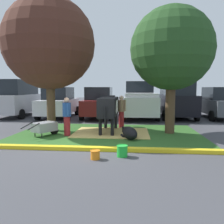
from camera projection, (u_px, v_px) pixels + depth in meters
ground_plane at (84, 145)px, 7.84m from camera, size 80.00×80.00×0.00m
grass_island at (108, 134)px, 9.78m from camera, size 7.82×4.98×0.02m
curb_yellow at (99, 149)px, 7.15m from camera, size 9.02×0.24×0.12m
hay_bedding at (111, 133)px, 9.92m from camera, size 3.20×2.40×0.04m
shade_tree_left at (49, 44)px, 10.08m from camera, size 4.05×4.05×5.95m
shade_tree_right at (172, 49)px, 9.52m from camera, size 3.47×3.47×5.34m
cow_holstein at (109, 107)px, 10.12m from camera, size 0.73×3.14×1.59m
calf_lying at (129, 133)px, 8.78m from camera, size 0.80×1.33×0.48m
person_handler at (67, 115)px, 9.28m from camera, size 0.34×0.49×1.58m
person_visitor_near at (121, 111)px, 11.18m from camera, size 0.45×0.35×1.60m
wheelbarrow at (45, 127)px, 9.24m from camera, size 1.16×1.52×0.63m
bucket_orange at (95, 154)px, 6.29m from camera, size 0.28×0.28×0.25m
bucket_green at (122, 151)px, 6.53m from camera, size 0.33×0.33×0.33m
suv_dark_grey at (18, 98)px, 15.80m from camera, size 2.19×4.63×2.52m
hatchback_white at (59, 103)px, 15.24m from camera, size 2.08×4.43×2.02m
sedan_silver at (99, 103)px, 15.09m from camera, size 2.08×4.43×2.02m
pickup_truck_black at (140, 101)px, 15.30m from camera, size 2.30×5.44×2.42m
suv_black at (176, 99)px, 14.96m from camera, size 2.19×4.63×2.52m
sedan_red at (219, 103)px, 14.76m from camera, size 2.08×4.43×2.02m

